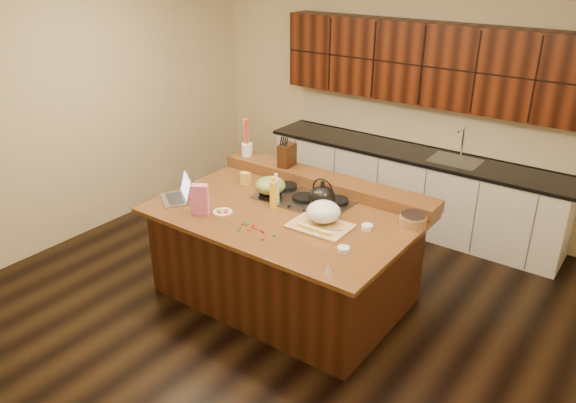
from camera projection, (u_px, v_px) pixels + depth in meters
The scene contains 36 objects.
room at pixel (285, 168), 5.02m from camera, with size 5.52×5.02×2.72m.
island at pixel (285, 254), 5.39m from camera, with size 2.40×1.60×0.92m.
back_ledge at pixel (326, 182), 5.69m from camera, with size 2.40×0.30×0.12m, color black.
cooktop at pixel (303, 199), 5.41m from camera, with size 0.92×0.52×0.05m.
back_counter at pixel (416, 147), 6.65m from camera, with size 3.70×0.66×2.40m.
kettle at pixel (322, 198), 5.10m from camera, with size 0.25×0.25×0.22m, color black.
green_bowl at pixel (270, 185), 5.43m from camera, with size 0.29×0.29×0.16m, color olive.
laptop at pixel (180, 193), 5.42m from camera, with size 0.44×0.42×0.24m.
oil_bottle at pixel (273, 195), 5.20m from camera, with size 0.07×0.07×0.27m, color yellow.
vinegar_bottle at pixel (276, 191), 5.32m from camera, with size 0.06×0.06×0.25m, color silver.
wooden_tray at pixel (323, 215), 4.91m from camera, with size 0.53×0.42×0.21m.
ramekin_a at pixel (343, 250), 4.50m from camera, with size 0.10×0.10×0.04m, color white.
ramekin_b at pixel (367, 227), 4.86m from camera, with size 0.10×0.10×0.04m, color white.
ramekin_c at pixel (410, 224), 4.91m from camera, with size 0.10×0.10×0.04m, color white.
strainer_bowl at pixel (413, 221), 4.92m from camera, with size 0.24×0.24×0.09m, color #996B3F.
kitchen_timer at pixel (328, 268), 4.22m from camera, with size 0.08×0.08×0.07m, color silver.
pink_bag at pixel (200, 199), 5.09m from camera, with size 0.15×0.08×0.29m, color pink.
candy_plate at pixel (223, 212), 5.17m from camera, with size 0.18×0.18×0.01m, color white.
package_box at pixel (245, 178), 5.75m from camera, with size 0.09×0.07×0.13m, color #E4B550.
utensil_crock at pixel (247, 150), 6.19m from camera, with size 0.12×0.12×0.14m, color white.
knife_block at pixel (287, 155), 5.87m from camera, with size 0.12×0.20×0.24m, color black.
gumdrop_0 at pixel (252, 227), 4.89m from camera, with size 0.02×0.02×0.02m, color red.
gumdrop_1 at pixel (246, 224), 4.93m from camera, with size 0.02×0.02×0.02m, color #198C26.
gumdrop_2 at pixel (262, 239), 4.68m from camera, with size 0.02×0.02×0.02m, color red.
gumdrop_3 at pixel (247, 223), 4.96m from camera, with size 0.02×0.02×0.02m, color #198C26.
gumdrop_4 at pixel (256, 228), 4.86m from camera, with size 0.02×0.02×0.02m, color red.
gumdrop_5 at pixel (241, 227), 4.89m from camera, with size 0.02×0.02×0.02m, color #198C26.
gumdrop_6 at pixel (253, 225), 4.92m from camera, with size 0.02×0.02×0.02m, color red.
gumdrop_7 at pixel (274, 236), 4.74m from camera, with size 0.02×0.02×0.02m, color #198C26.
gumdrop_8 at pixel (248, 230), 4.84m from camera, with size 0.02×0.02×0.02m, color red.
gumdrop_9 at pixel (246, 222), 4.98m from camera, with size 0.02×0.02×0.02m, color #198C26.
gumdrop_10 at pixel (261, 230), 4.83m from camera, with size 0.02×0.02×0.02m, color red.
gumdrop_11 at pixel (230, 222), 4.97m from camera, with size 0.02×0.02×0.02m, color #198C26.
gumdrop_12 at pixel (242, 224), 4.94m from camera, with size 0.02×0.02×0.02m, color red.
gumdrop_13 at pixel (239, 230), 4.84m from camera, with size 0.02×0.02×0.02m, color #198C26.
gumdrop_14 at pixel (263, 232), 4.81m from camera, with size 0.02×0.02×0.02m, color red.
Camera 1 is at (2.78, -3.77, 3.17)m, focal length 35.00 mm.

